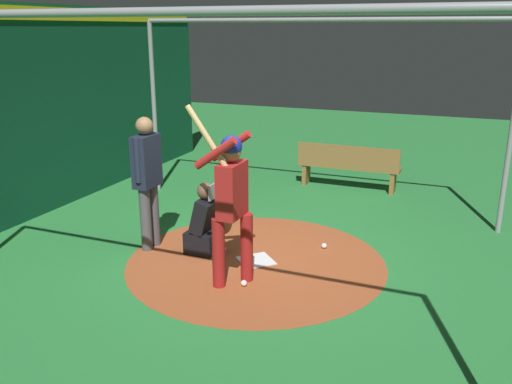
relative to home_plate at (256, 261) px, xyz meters
name	(u,v)px	position (x,y,z in m)	size (l,w,h in m)	color
ground_plane	(256,261)	(0.00, 0.00, -0.01)	(26.99, 26.99, 0.00)	#287A38
dirt_circle	(256,261)	(0.00, 0.00, -0.01)	(3.37, 3.37, 0.01)	#9E4C28
home_plate	(256,261)	(0.00, 0.00, 0.00)	(0.42, 0.42, 0.01)	white
batter	(231,196)	(-0.03, -0.68, 1.08)	(0.68, 0.49, 2.13)	maroon
catcher	(206,225)	(-0.74, 0.03, 0.38)	(0.58, 0.40, 0.99)	black
umpire	(147,176)	(-1.53, -0.10, 1.02)	(0.23, 0.49, 1.82)	#4C4C51
back_wall	(6,117)	(-4.02, 0.00, 1.64)	(0.22, 10.99, 3.28)	#0F472D
cage_frame	(256,94)	(0.00, 0.00, 2.16)	(5.98, 4.79, 3.07)	gray
bench	(348,166)	(0.35, 3.71, 0.44)	(1.90, 0.36, 0.85)	olive
baseball_0	(324,246)	(0.71, 0.75, 0.03)	(0.07, 0.07, 0.07)	white
baseball_1	(219,226)	(-0.97, 0.89, 0.03)	(0.07, 0.07, 0.07)	white
baseball_2	(244,283)	(0.14, -0.71, 0.03)	(0.07, 0.07, 0.07)	white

